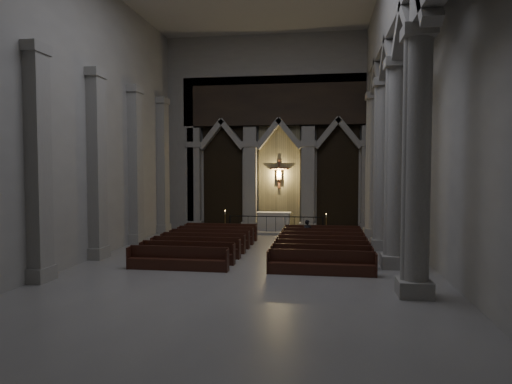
% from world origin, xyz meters
% --- Properties ---
extents(room, '(24.00, 24.10, 12.00)m').
position_xyz_m(room, '(0.00, 0.00, 7.60)').
color(room, gray).
rests_on(room, ground).
extents(sanctuary_wall, '(14.00, 0.77, 12.00)m').
position_xyz_m(sanctuary_wall, '(0.00, 11.54, 6.62)').
color(sanctuary_wall, gray).
rests_on(sanctuary_wall, ground).
extents(right_arcade, '(1.00, 24.00, 12.00)m').
position_xyz_m(right_arcade, '(5.50, 1.33, 7.83)').
color(right_arcade, gray).
rests_on(right_arcade, ground).
extents(left_pilasters, '(0.60, 13.00, 8.03)m').
position_xyz_m(left_pilasters, '(-6.75, 3.50, 3.91)').
color(left_pilasters, gray).
rests_on(left_pilasters, ground).
extents(sanctuary_step, '(8.50, 2.60, 0.15)m').
position_xyz_m(sanctuary_step, '(0.00, 10.60, 0.07)').
color(sanctuary_step, gray).
rests_on(sanctuary_step, ground).
extents(altar, '(2.08, 0.83, 1.05)m').
position_xyz_m(altar, '(-0.22, 10.69, 0.68)').
color(altar, beige).
rests_on(altar, sanctuary_step).
extents(altar_rail, '(5.55, 0.09, 1.09)m').
position_xyz_m(altar_rail, '(-0.00, 9.74, 0.72)').
color(altar_rail, black).
rests_on(altar_rail, ground).
extents(candle_stand_left, '(0.23, 0.23, 1.37)m').
position_xyz_m(candle_stand_left, '(-3.03, 9.77, 0.37)').
color(candle_stand_left, '#B78A38').
rests_on(candle_stand_left, ground).
extents(candle_stand_right, '(0.22, 0.22, 1.28)m').
position_xyz_m(candle_stand_right, '(2.92, 9.49, 0.35)').
color(candle_stand_right, '#B78A38').
rests_on(candle_stand_right, ground).
extents(pews, '(9.33, 7.73, 0.88)m').
position_xyz_m(pews, '(-0.00, 3.54, 0.29)').
color(pews, black).
rests_on(pews, ground).
extents(worshipper, '(0.54, 0.44, 1.27)m').
position_xyz_m(worshipper, '(1.98, 6.22, 0.63)').
color(worshipper, black).
rests_on(worshipper, ground).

